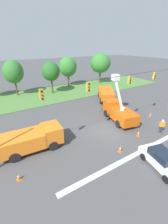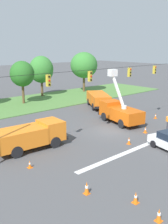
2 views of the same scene
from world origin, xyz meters
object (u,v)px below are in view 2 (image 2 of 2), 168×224
(tree_east, at_px, (22,74))
(traffic_cone_mid_left, at_px, (156,116))
(utility_truck_support_near, at_px, (30,135))
(traffic_cone_lane_edge_b, at_px, (136,197))
(traffic_cone_far_left, at_px, (87,188))
(tree_far_east, at_px, (41,70))
(utility_truck_support_far, at_px, (99,99))
(traffic_cone_near_bucket, at_px, (145,130))
(tree_east_end, at_px, (84,65))
(utility_truck_bucket_lift, at_px, (120,111))
(traffic_cone_far_right, at_px, (129,141))
(traffic_cone_mid_right, at_px, (30,164))
(traffic_cone_lane_edge_a, at_px, (159,215))
(traffic_cone_foreground_right, at_px, (135,114))

(tree_east, height_order, traffic_cone_mid_left, tree_east)
(utility_truck_support_near, distance_m, traffic_cone_lane_edge_b, 11.23)
(traffic_cone_lane_edge_b, distance_m, traffic_cone_far_left, 2.95)
(tree_far_east, distance_m, traffic_cone_far_left, 33.19)
(utility_truck_support_far, xyz_separation_m, traffic_cone_near_bucket, (-4.75, -11.63, -0.87))
(utility_truck_support_near, height_order, traffic_cone_mid_left, utility_truck_support_near)
(utility_truck_support_far, bearing_deg, traffic_cone_mid_left, -84.60)
(traffic_cone_mid_left, distance_m, traffic_cone_near_bucket, 6.13)
(tree_east_end, bearing_deg, traffic_cone_lane_edge_b, -127.35)
(utility_truck_bucket_lift, relative_size, traffic_cone_mid_left, 9.64)
(tree_east_end, height_order, traffic_cone_lane_edge_b, tree_east_end)
(tree_far_east, bearing_deg, utility_truck_bucket_lift, -97.03)
(tree_far_east, bearing_deg, traffic_cone_near_bucket, -97.75)
(utility_truck_support_far, bearing_deg, traffic_cone_far_right, -124.33)
(utility_truck_support_far, bearing_deg, traffic_cone_mid_right, -148.99)
(traffic_cone_mid_left, relative_size, traffic_cone_mid_right, 1.11)
(tree_far_east, relative_size, tree_east_end, 0.93)
(traffic_cone_near_bucket, height_order, traffic_cone_lane_edge_a, traffic_cone_lane_edge_a)
(tree_east, xyz_separation_m, traffic_cone_foreground_right, (6.42, -16.59, -4.23))
(utility_truck_support_far, distance_m, traffic_cone_far_left, 23.49)
(utility_truck_support_far, relative_size, traffic_cone_foreground_right, 8.15)
(tree_east_end, bearing_deg, traffic_cone_foreground_right, -113.15)
(utility_truck_support_near, xyz_separation_m, traffic_cone_mid_left, (16.68, -1.68, -0.92))
(utility_truck_support_far, relative_size, traffic_cone_mid_left, 9.95)
(utility_truck_support_far, relative_size, traffic_cone_far_right, 9.41)
(tree_east, distance_m, traffic_cone_far_right, 22.42)
(tree_east, xyz_separation_m, traffic_cone_mid_left, (7.93, -18.58, -4.32))
(traffic_cone_near_bucket, bearing_deg, traffic_cone_foreground_right, 47.39)
(tree_east, bearing_deg, utility_truck_bucket_lift, -79.36)
(traffic_cone_foreground_right, xyz_separation_m, traffic_cone_mid_right, (-17.19, -3.55, -0.12))
(utility_truck_bucket_lift, distance_m, traffic_cone_far_right, 7.03)
(tree_far_east, distance_m, traffic_cone_lane_edge_a, 36.65)
(tree_east_end, distance_m, traffic_cone_lane_edge_a, 39.72)
(tree_far_east, bearing_deg, traffic_cone_mid_right, -124.89)
(traffic_cone_lane_edge_b, height_order, traffic_cone_far_right, traffic_cone_lane_edge_b)
(tree_east_end, relative_size, traffic_cone_far_left, 9.39)
(tree_far_east, xyz_separation_m, traffic_cone_foreground_right, (0.77, -20.00, -4.35))
(traffic_cone_lane_edge_a, bearing_deg, tree_east, 73.24)
(traffic_cone_foreground_right, xyz_separation_m, traffic_cone_mid_left, (1.51, -2.00, -0.08))
(utility_truck_support_near, bearing_deg, utility_truck_bucket_lift, 0.54)
(traffic_cone_mid_right, relative_size, traffic_cone_lane_edge_a, 0.80)
(tree_east, relative_size, tree_far_east, 0.93)
(tree_east_end, xyz_separation_m, traffic_cone_foreground_right, (-7.90, -18.48, -4.78))
(tree_east_end, distance_m, traffic_cone_near_bucket, 26.34)
(traffic_cone_foreground_right, distance_m, traffic_cone_mid_left, 2.50)
(utility_truck_support_far, relative_size, traffic_cone_lane_edge_b, 9.18)
(traffic_cone_lane_edge_a, bearing_deg, tree_far_east, 66.26)
(traffic_cone_lane_edge_a, distance_m, traffic_cone_far_left, 4.49)
(traffic_cone_far_right, bearing_deg, traffic_cone_mid_right, 168.87)
(tree_east, distance_m, utility_truck_bucket_lift, 17.39)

